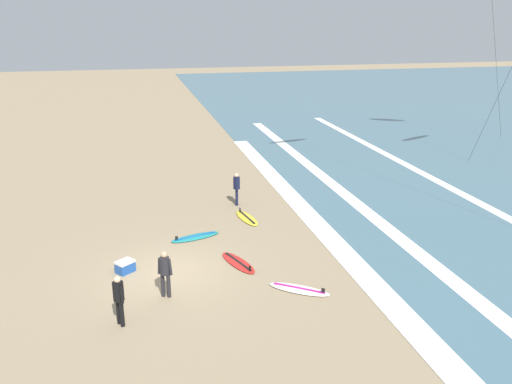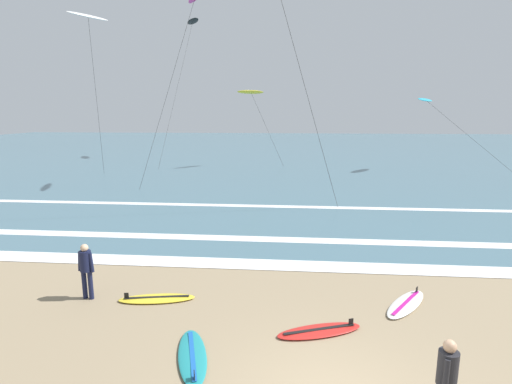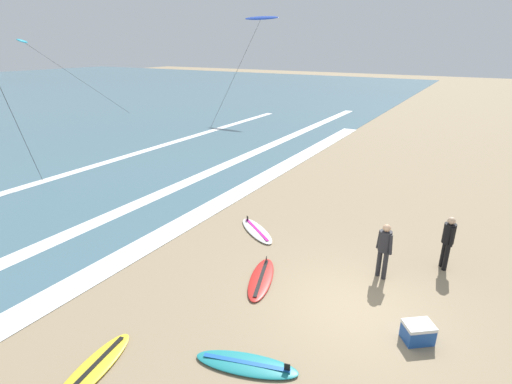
# 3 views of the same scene
# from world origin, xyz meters

# --- Properties ---
(ocean_surface) EXTENTS (140.00, 90.00, 0.01)m
(ocean_surface) POSITION_xyz_m (0.00, 51.29, 0.01)
(ocean_surface) COLOR #476B7A
(ocean_surface) RESTS_ON ground
(wave_foam_shoreline) EXTENTS (40.53, 0.98, 0.01)m
(wave_foam_shoreline) POSITION_xyz_m (0.31, 6.69, 0.01)
(wave_foam_shoreline) COLOR white
(wave_foam_shoreline) RESTS_ON ocean_surface
(wave_foam_mid_break) EXTENTS (55.27, 0.72, 0.01)m
(wave_foam_mid_break) POSITION_xyz_m (1.24, 9.48, 0.01)
(wave_foam_mid_break) COLOR white
(wave_foam_mid_break) RESTS_ON ocean_surface
(wave_foam_outer_break) EXTENTS (51.35, 0.58, 0.01)m
(wave_foam_outer_break) POSITION_xyz_m (-1.98, 15.36, 0.01)
(wave_foam_outer_break) COLOR white
(wave_foam_outer_break) RESTS_ON ocean_surface
(surfer_mid_group) EXTENTS (0.32, 0.50, 1.60)m
(surfer_mid_group) POSITION_xyz_m (1.67, -0.21, 0.96)
(surfer_mid_group) COLOR #232328
(surfer_mid_group) RESTS_ON ground
(surfer_background_far) EXTENTS (0.52, 0.32, 1.60)m
(surfer_background_far) POSITION_xyz_m (-6.51, 3.76, 0.96)
(surfer_background_far) COLOR #141938
(surfer_background_far) RESTS_ON ground
(surfboard_left_pile) EXTENTS (1.18, 2.18, 0.25)m
(surfboard_left_pile) POSITION_xyz_m (-2.91, 1.29, 0.05)
(surfboard_left_pile) COLOR teal
(surfboard_left_pile) RESTS_ON ground
(surfboard_right_spare) EXTENTS (2.17, 0.96, 0.25)m
(surfboard_right_spare) POSITION_xyz_m (-4.56, 3.83, 0.05)
(surfboard_right_spare) COLOR yellow
(surfboard_right_spare) RESTS_ON ground
(surfboard_near_water) EXTENTS (2.18, 1.26, 0.25)m
(surfboard_near_water) POSITION_xyz_m (-0.15, 2.54, 0.05)
(surfboard_near_water) COLOR red
(surfboard_near_water) RESTS_ON ground
(surfboard_foreground_flat) EXTENTS (1.71, 2.06, 0.25)m
(surfboard_foreground_flat) POSITION_xyz_m (2.28, 4.12, 0.05)
(surfboard_foreground_flat) COLOR silver
(surfboard_foreground_flat) RESTS_ON ground
(kite_black_high_right) EXTENTS (2.43, 11.66, 15.27)m
(kite_black_high_right) POSITION_xyz_m (-11.99, 39.60, 14.93)
(kite_black_high_right) COLOR black
(kite_black_high_right) RESTS_ON ground
(kite_yellow_mid_center) EXTENTS (4.49, 2.87, 7.25)m
(kite_yellow_mid_center) POSITION_xyz_m (-4.73, 31.70, 7.00)
(kite_yellow_mid_center) COLOR yellow
(kite_yellow_mid_center) RESTS_ON ground
(kite_white_far_right) EXTENTS (2.87, 5.71, 11.98)m
(kite_white_far_right) POSITION_xyz_m (-15.23, 22.30, 11.70)
(kite_white_far_right) COLOR white
(kite_white_far_right) RESTS_ON ground
(kite_cyan_distant_high) EXTENTS (7.93, 5.12, 6.47)m
(kite_cyan_distant_high) POSITION_xyz_m (10.70, 30.45, 6.22)
(kite_cyan_distant_high) COLOR #23A8C6
(kite_cyan_distant_high) RESTS_ON ground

